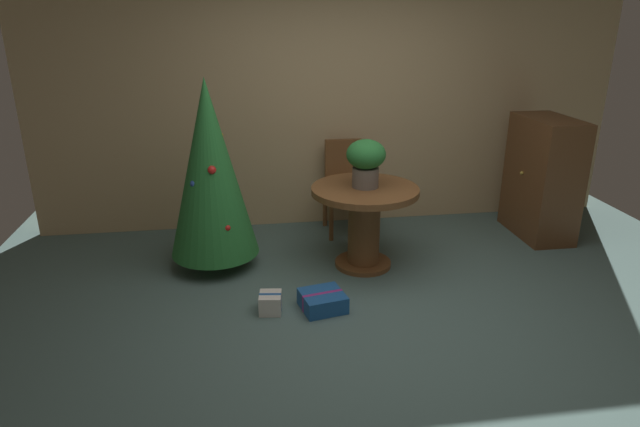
# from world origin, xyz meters

# --- Properties ---
(ground_plane) EXTENTS (6.60, 6.60, 0.00)m
(ground_plane) POSITION_xyz_m (0.00, 0.00, 0.00)
(ground_plane) COLOR #4C6660
(back_wall_panel) EXTENTS (6.00, 0.10, 2.60)m
(back_wall_panel) POSITION_xyz_m (0.00, 2.20, 1.30)
(back_wall_panel) COLOR tan
(back_wall_panel) RESTS_ON ground_plane
(round_dining_table) EXTENTS (0.92, 0.92, 0.73)m
(round_dining_table) POSITION_xyz_m (0.08, 1.01, 0.48)
(round_dining_table) COLOR brown
(round_dining_table) RESTS_ON ground_plane
(flower_vase) EXTENTS (0.33, 0.33, 0.41)m
(flower_vase) POSITION_xyz_m (0.08, 1.02, 0.97)
(flower_vase) COLOR #665B51
(flower_vase) RESTS_ON round_dining_table
(wooden_chair_far) EXTENTS (0.42, 0.45, 0.92)m
(wooden_chair_far) POSITION_xyz_m (0.08, 1.89, 0.53)
(wooden_chair_far) COLOR brown
(wooden_chair_far) RESTS_ON ground_plane
(holiday_tree) EXTENTS (0.76, 0.76, 1.65)m
(holiday_tree) POSITION_xyz_m (-1.21, 1.19, 0.89)
(holiday_tree) COLOR brown
(holiday_tree) RESTS_ON ground_plane
(gift_box_cream) EXTENTS (0.19, 0.20, 0.15)m
(gift_box_cream) POSITION_xyz_m (-0.79, 0.32, 0.07)
(gift_box_cream) COLOR silver
(gift_box_cream) RESTS_ON ground_plane
(gift_box_blue) EXTENTS (0.37, 0.36, 0.13)m
(gift_box_blue) POSITION_xyz_m (-0.39, 0.30, 0.07)
(gift_box_blue) COLOR #1E569E
(gift_box_blue) RESTS_ON ground_plane
(wooden_cabinet) EXTENTS (0.46, 0.80, 1.19)m
(wooden_cabinet) POSITION_xyz_m (1.98, 1.48, 0.59)
(wooden_cabinet) COLOR brown
(wooden_cabinet) RESTS_ON ground_plane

